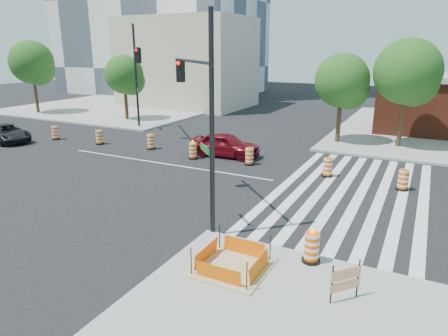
{
  "coord_description": "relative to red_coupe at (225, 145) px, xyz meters",
  "views": [
    {
      "loc": [
        13.76,
        -18.78,
        6.65
      ],
      "look_at": [
        5.8,
        -3.29,
        1.4
      ],
      "focal_mm": 32.0,
      "sensor_mm": 36.0,
      "label": 1
    }
  ],
  "objects": [
    {
      "name": "ground",
      "position": [
        -2.53,
        -3.23,
        -0.76
      ],
      "size": [
        120.0,
        120.0,
        0.0
      ],
      "primitive_type": "plane",
      "color": "black",
      "rests_on": "ground"
    },
    {
      "name": "sidewalk_nw",
      "position": [
        -20.53,
        14.77,
        -0.68
      ],
      "size": [
        22.0,
        22.0,
        0.15
      ],
      "primitive_type": "cube",
      "color": "gray",
      "rests_on": "ground"
    },
    {
      "name": "crosswalk_east",
      "position": [
        8.42,
        -3.23,
        -0.75
      ],
      "size": [
        6.75,
        13.5,
        0.01
      ],
      "color": "silver",
      "rests_on": "ground"
    },
    {
      "name": "lane_centerline",
      "position": [
        -2.53,
        -3.23,
        -0.75
      ],
      "size": [
        14.0,
        0.12,
        0.01
      ],
      "primitive_type": "cube",
      "color": "silver",
      "rests_on": "ground"
    },
    {
      "name": "excavation_pit",
      "position": [
        6.47,
        -12.23,
        -0.54
      ],
      "size": [
        2.2,
        2.2,
        0.9
      ],
      "color": "tan",
      "rests_on": "ground"
    },
    {
      "name": "beige_midrise",
      "position": [
        -14.53,
        18.77,
        4.24
      ],
      "size": [
        14.0,
        10.0,
        10.0
      ],
      "primitive_type": "cube",
      "color": "#C3B095",
      "rests_on": "ground"
    },
    {
      "name": "red_coupe",
      "position": [
        0.0,
        0.0,
        0.0
      ],
      "size": [
        4.53,
        1.98,
        1.52
      ],
      "primitive_type": "imported",
      "rotation": [
        0.0,
        0.0,
        1.61
      ],
      "color": "#630810",
      "rests_on": "ground"
    },
    {
      "name": "dark_suv",
      "position": [
        -16.22,
        -3.61,
        -0.12
      ],
      "size": [
        4.98,
        3.28,
        1.27
      ],
      "primitive_type": "imported",
      "rotation": [
        0.0,
        0.0,
        1.29
      ],
      "color": "black",
      "rests_on": "ground"
    },
    {
      "name": "signal_pole_se",
      "position": [
        3.57,
        -9.1,
        4.0
      ],
      "size": [
        4.24,
        4.24,
        7.75
      ],
      "rotation": [
        0.0,
        0.0,
        2.36
      ],
      "color": "black",
      "rests_on": "ground"
    },
    {
      "name": "signal_pole_nw",
      "position": [
        -9.86,
        3.79,
        4.38
      ],
      "size": [
        4.34,
        4.83,
        8.4
      ],
      "rotation": [
        0.0,
        0.0,
        -0.84
      ],
      "color": "black",
      "rests_on": "ground"
    },
    {
      "name": "pit_drum",
      "position": [
        8.53,
        -10.74,
        -0.14
      ],
      "size": [
        0.58,
        0.58,
        1.14
      ],
      "color": "black",
      "rests_on": "ground"
    },
    {
      "name": "barricade",
      "position": [
        9.86,
        -12.3,
        0.01
      ],
      "size": [
        0.66,
        0.74,
        1.12
      ],
      "rotation": [
        0.0,
        0.0,
        0.85
      ],
      "color": "#EC5904",
      "rests_on": "ground"
    },
    {
      "name": "tree_north_a",
      "position": [
        -25.31,
        6.36,
        4.24
      ],
      "size": [
        4.38,
        4.38,
        7.44
      ],
      "color": "#382314",
      "rests_on": "ground"
    },
    {
      "name": "tree_north_b",
      "position": [
        -14.25,
        7.44,
        3.32
      ],
      "size": [
        3.6,
        3.58,
        6.08
      ],
      "color": "#382314",
      "rests_on": "ground"
    },
    {
      "name": "tree_north_c",
      "position": [
        5.65,
        6.94,
        3.5
      ],
      "size": [
        3.74,
        3.74,
        6.35
      ],
      "color": "#382314",
      "rests_on": "ground"
    },
    {
      "name": "tree_north_d",
      "position": [
        9.7,
        7.39,
        4.15
      ],
      "size": [
        4.3,
        4.3,
        7.32
      ],
      "color": "#382314",
      "rests_on": "ground"
    },
    {
      "name": "median_drum_0",
      "position": [
        -13.6,
        -1.56,
        -0.28
      ],
      "size": [
        0.6,
        0.6,
        1.02
      ],
      "color": "black",
      "rests_on": "ground"
    },
    {
      "name": "median_drum_1",
      "position": [
        -9.54,
        -1.19,
        -0.28
      ],
      "size": [
        0.6,
        0.6,
        1.02
      ],
      "color": "black",
      "rests_on": "ground"
    },
    {
      "name": "median_drum_2",
      "position": [
        -5.36,
        -0.67,
        -0.28
      ],
      "size": [
        0.6,
        0.6,
        1.02
      ],
      "color": "black",
      "rests_on": "ground"
    },
    {
      "name": "median_drum_3",
      "position": [
        -1.5,
        -1.48,
        -0.27
      ],
      "size": [
        0.6,
        0.6,
        1.18
      ],
      "color": "black",
      "rests_on": "ground"
    },
    {
      "name": "median_drum_4",
      "position": [
        2.17,
        -1.11,
        -0.28
      ],
      "size": [
        0.6,
        0.6,
        1.02
      ],
      "color": "black",
      "rests_on": "ground"
    },
    {
      "name": "median_drum_5",
      "position": [
        6.82,
        -1.26,
        -0.28
      ],
      "size": [
        0.6,
        0.6,
        1.02
      ],
      "color": "black",
      "rests_on": "ground"
    },
    {
      "name": "median_drum_6",
      "position": [
        10.58,
        -1.73,
        -0.28
      ],
      "size": [
        0.6,
        0.6,
        1.02
      ],
      "color": "black",
      "rests_on": "ground"
    }
  ]
}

